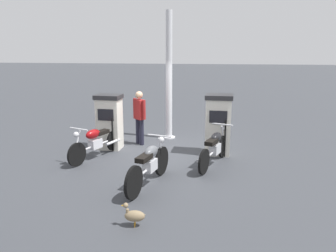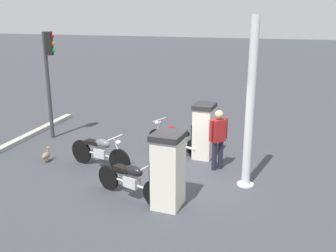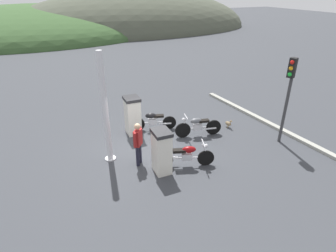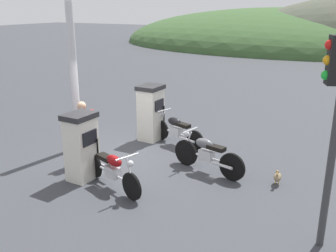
{
  "view_description": "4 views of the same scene",
  "coord_description": "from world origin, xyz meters",
  "views": [
    {
      "loc": [
        8.5,
        1.57,
        2.79
      ],
      "look_at": [
        1.49,
        0.42,
        1.12
      ],
      "focal_mm": 34.51,
      "sensor_mm": 36.0,
      "label": 1
    },
    {
      "loc": [
        -2.53,
        8.47,
        3.95
      ],
      "look_at": [
        0.51,
        -0.26,
        1.23
      ],
      "focal_mm": 40.47,
      "sensor_mm": 36.0,
      "label": 2
    },
    {
      "loc": [
        -3.25,
        -8.86,
        5.77
      ],
      "look_at": [
        0.66,
        -0.35,
        1.04
      ],
      "focal_mm": 30.01,
      "sensor_mm": 36.0,
      "label": 3
    },
    {
      "loc": [
        5.44,
        -7.72,
        3.86
      ],
      "look_at": [
        1.45,
        -0.31,
        1.17
      ],
      "focal_mm": 40.69,
      "sensor_mm": 36.0,
      "label": 4
    }
  ],
  "objects": [
    {
      "name": "wandering_duck",
      "position": [
        3.93,
        0.27,
        0.2
      ],
      "size": [
        0.2,
        0.41,
        0.41
      ],
      "color": "#847051",
      "rests_on": "ground"
    },
    {
      "name": "motorcycle_far_pump",
      "position": [
        0.76,
        1.48,
        0.46
      ],
      "size": [
        1.91,
        0.84,
        0.94
      ],
      "color": "black",
      "rests_on": "ground"
    },
    {
      "name": "fuel_pump_near",
      "position": [
        -0.12,
        -1.54,
        0.8
      ],
      "size": [
        0.62,
        0.73,
        1.57
      ],
      "color": "silver",
      "rests_on": "ground"
    },
    {
      "name": "distant_hill_main",
      "position": [
        -2.74,
        32.74,
        0.0
      ],
      "size": [
        34.71,
        24.17,
        7.3
      ],
      "color": "#38562D",
      "rests_on": "ground"
    },
    {
      "name": "motorcycle_extra",
      "position": [
        2.26,
        0.15,
        0.47
      ],
      "size": [
        1.97,
        0.72,
        0.97
      ],
      "color": "black",
      "rests_on": "ground"
    },
    {
      "name": "attendant_person",
      "position": [
        -0.69,
        -0.8,
        0.92
      ],
      "size": [
        0.44,
        0.49,
        1.61
      ],
      "color": "#1E1E2D",
      "rests_on": "ground"
    },
    {
      "name": "canopy_support_pole",
      "position": [
        -1.54,
        -0.04,
        1.91
      ],
      "size": [
        0.4,
        0.4,
        3.97
      ],
      "color": "silver",
      "rests_on": "ground"
    },
    {
      "name": "roadside_traffic_light",
      "position": [
        5.01,
        -1.67,
        2.37
      ],
      "size": [
        0.4,
        0.29,
        3.45
      ],
      "color": "#38383A",
      "rests_on": "ground"
    },
    {
      "name": "ground_plane",
      "position": [
        0.0,
        0.0,
        0.0
      ],
      "size": [
        120.0,
        120.0,
        0.0
      ],
      "primitive_type": "plane",
      "color": "#383A3F"
    },
    {
      "name": "motorcycle_near_pump",
      "position": [
        0.78,
        -1.62,
        0.47
      ],
      "size": [
        1.95,
        0.89,
        0.94
      ],
      "color": "black",
      "rests_on": "ground"
    },
    {
      "name": "fuel_pump_far",
      "position": [
        -0.12,
        1.54,
        0.84
      ],
      "size": [
        0.68,
        0.74,
        1.65
      ],
      "color": "silver",
      "rests_on": "ground"
    }
  ]
}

